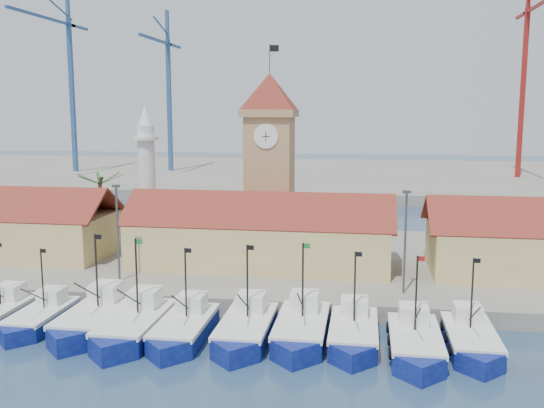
# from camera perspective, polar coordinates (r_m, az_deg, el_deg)

# --- Properties ---
(ground) EXTENTS (400.00, 400.00, 0.00)m
(ground) POSITION_cam_1_polar(r_m,az_deg,el_deg) (44.80, -5.58, -13.88)
(ground) COLOR navy
(ground) RESTS_ON ground
(quay) EXTENTS (140.00, 32.00, 1.50)m
(quay) POSITION_cam_1_polar(r_m,az_deg,el_deg) (66.91, -0.48, -5.44)
(quay) COLOR gray
(quay) RESTS_ON ground
(terminal) EXTENTS (240.00, 80.00, 2.00)m
(terminal) POSITION_cam_1_polar(r_m,az_deg,el_deg) (151.23, 4.79, 2.66)
(terminal) COLOR gray
(terminal) RESTS_ON ground
(boat_1) EXTENTS (3.22, 8.82, 6.67)m
(boat_1) POSITION_cam_1_polar(r_m,az_deg,el_deg) (52.73, -21.05, -10.09)
(boat_1) COLOR #0C125E
(boat_1) RESTS_ON ground
(boat_2) EXTENTS (3.88, 10.63, 8.04)m
(boat_2) POSITION_cam_1_polar(r_m,az_deg,el_deg) (50.61, -16.47, -10.49)
(boat_2) COLOR #0C125E
(boat_2) RESTS_ON ground
(boat_3) EXTENTS (3.86, 10.58, 8.01)m
(boat_3) POSITION_cam_1_polar(r_m,az_deg,el_deg) (48.31, -12.90, -11.29)
(boat_3) COLOR #0C125E
(boat_3) RESTS_ON ground
(boat_4) EXTENTS (3.56, 9.74, 7.37)m
(boat_4) POSITION_cam_1_polar(r_m,az_deg,el_deg) (47.24, -8.35, -11.71)
(boat_4) COLOR #0C125E
(boat_4) RESTS_ON ground
(boat_5) EXTENTS (3.70, 10.13, 7.66)m
(boat_5) POSITION_cam_1_polar(r_m,az_deg,el_deg) (46.59, -2.53, -11.88)
(boat_5) COLOR #0C125E
(boat_5) RESTS_ON ground
(boat_6) EXTENTS (3.76, 10.31, 7.80)m
(boat_6) POSITION_cam_1_polar(r_m,az_deg,el_deg) (46.59, 2.76, -11.86)
(boat_6) COLOR #0C125E
(boat_6) RESTS_ON ground
(boat_7) EXTENTS (3.52, 9.65, 7.30)m
(boat_7) POSITION_cam_1_polar(r_m,az_deg,el_deg) (46.30, 7.68, -12.14)
(boat_7) COLOR #0C125E
(boat_7) RESTS_ON ground
(boat_8) EXTENTS (3.60, 9.87, 7.47)m
(boat_8) POSITION_cam_1_polar(r_m,az_deg,el_deg) (45.21, 13.34, -12.81)
(boat_8) COLOR #0C125E
(boat_8) RESTS_ON ground
(boat_9) EXTENTS (3.44, 9.43, 7.13)m
(boat_9) POSITION_cam_1_polar(r_m,az_deg,el_deg) (46.94, 18.28, -12.25)
(boat_9) COLOR #0C125E
(boat_9) RESTS_ON ground
(hall_center) EXTENTS (27.04, 10.13, 7.61)m
(hall_center) POSITION_cam_1_polar(r_m,az_deg,el_deg) (62.33, -1.08, -3.46)
(hall_center) COLOR #D7C076
(hall_center) RESTS_ON quay
(clock_tower) EXTENTS (5.80, 5.80, 22.70)m
(clock_tower) POSITION_cam_1_polar(r_m,az_deg,el_deg) (67.01, -0.22, 4.31)
(clock_tower) COLOR tan
(clock_tower) RESTS_ON quay
(minaret) EXTENTS (3.00, 3.00, 16.30)m
(minaret) POSITION_cam_1_polar(r_m,az_deg,el_deg) (72.99, -11.69, 2.74)
(minaret) COLOR silver
(minaret) RESTS_ON quay
(palm_tree) EXTENTS (5.60, 5.03, 8.39)m
(palm_tree) POSITION_cam_1_polar(r_m,az_deg,el_deg) (73.51, -15.80, -0.11)
(palm_tree) COLOR brown
(palm_tree) RESTS_ON quay
(lamp_posts) EXTENTS (80.70, 0.25, 9.03)m
(lamp_posts) POSITION_cam_1_polar(r_m,az_deg,el_deg) (54.02, -2.02, -2.68)
(lamp_posts) COLOR #3F3F44
(lamp_posts) RESTS_ON quay
(crane_blue_far) EXTENTS (1.00, 36.11, 43.70)m
(crane_blue_far) POSITION_cam_1_polar(r_m,az_deg,el_deg) (157.72, -18.72, 11.78)
(crane_blue_far) COLOR #2A4E80
(crane_blue_far) RESTS_ON terminal
(crane_blue_near) EXTENTS (1.00, 29.11, 39.41)m
(crane_blue_near) POSITION_cam_1_polar(r_m,az_deg,el_deg) (155.08, -9.81, 11.08)
(crane_blue_near) COLOR #2A4E80
(crane_blue_near) RESTS_ON terminal
(crane_red_right) EXTENTS (1.00, 31.05, 44.61)m
(crane_red_right) POSITION_cam_1_polar(r_m,az_deg,el_deg) (148.23, 22.75, 11.81)
(crane_red_right) COLOR maroon
(crane_red_right) RESTS_ON terminal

